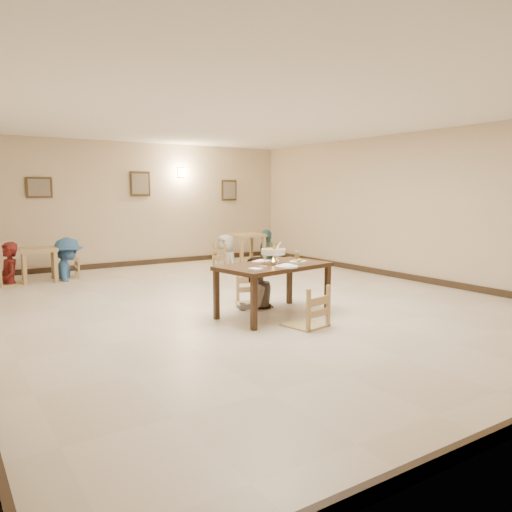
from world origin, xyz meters
TOP-DOWN VIEW (x-y plane):
  - floor at (0.00, 0.00)m, footprint 10.00×10.00m
  - ceiling at (0.00, 0.00)m, footprint 10.00×10.00m
  - wall_back at (0.00, 5.00)m, footprint 10.00×0.00m
  - wall_right at (4.00, 0.00)m, footprint 0.00×10.00m
  - baseboard_back at (0.00, 4.97)m, footprint 8.00×0.06m
  - baseboard_right at (3.97, 0.00)m, footprint 0.06×10.00m
  - picture_a at (-2.20, 4.96)m, footprint 0.55×0.04m
  - picture_b at (0.10, 4.96)m, footprint 0.50×0.04m
  - picture_c at (2.60, 4.96)m, footprint 0.45×0.04m
  - wall_sconce at (1.20, 4.96)m, footprint 0.16×0.05m
  - main_table at (-0.10, -1.02)m, footprint 1.74×1.16m
  - chair_far at (0.00, -0.29)m, footprint 0.49×0.49m
  - chair_near at (-0.08, -1.73)m, footprint 0.49×0.49m
  - main_diner at (-0.03, -0.40)m, footprint 0.91×0.80m
  - curry_warmer at (-0.10, -1.01)m, footprint 0.39×0.35m
  - rice_plate_far at (-0.15, -0.75)m, footprint 0.29×0.29m
  - rice_plate_near at (-0.13, -1.37)m, footprint 0.32×0.32m
  - fried_plate at (0.30, -1.07)m, footprint 0.27×0.27m
  - chili_dish at (-0.39, -1.17)m, footprint 0.11×0.11m
  - napkin_cutlery at (-0.64, -1.37)m, footprint 0.19×0.27m
  - drink_glass at (0.50, -0.79)m, footprint 0.07×0.07m
  - bg_table_left at (-2.46, 3.85)m, footprint 0.75×0.75m
  - bg_table_right at (2.40, 3.75)m, footprint 0.80×0.80m
  - bg_chair_ll at (-3.02, 3.82)m, footprint 0.45×0.45m
  - bg_chair_lr at (-1.90, 3.91)m, footprint 0.41×0.41m
  - bg_chair_rl at (1.81, 3.77)m, footprint 0.50×0.50m
  - bg_chair_rr at (2.99, 3.73)m, footprint 0.45×0.45m
  - bg_diner_a at (-3.02, 3.82)m, footprint 0.44×0.63m
  - bg_diner_b at (-1.90, 3.91)m, footprint 0.81×1.20m
  - bg_diner_c at (1.81, 3.77)m, footprint 0.58×0.81m
  - bg_diner_d at (2.99, 3.73)m, footprint 0.84×1.07m

SIDE VIEW (x-z plane):
  - floor at x=0.00m, z-range 0.00..0.00m
  - baseboard_back at x=0.00m, z-range 0.00..0.12m
  - baseboard_right at x=3.97m, z-range 0.00..0.12m
  - bg_chair_lr at x=-1.90m, z-range 0.00..0.87m
  - bg_chair_rr at x=2.99m, z-range 0.00..0.95m
  - bg_chair_ll at x=-3.02m, z-range 0.00..0.96m
  - chair_far at x=0.00m, z-range 0.00..1.04m
  - chair_near at x=-0.08m, z-range 0.00..1.05m
  - bg_chair_rl at x=1.81m, z-range 0.00..1.07m
  - bg_table_left at x=-2.46m, z-range 0.21..0.89m
  - bg_table_right at x=2.40m, z-range 0.24..1.00m
  - main_table at x=-0.10m, z-range 0.30..1.06m
  - chili_dish at x=-0.39m, z-range 0.76..0.78m
  - bg_diner_c at x=1.81m, z-range 0.00..1.54m
  - rice_plate_far at x=-0.15m, z-range 0.74..0.80m
  - napkin_cutlery at x=-0.64m, z-range 0.76..0.79m
  - rice_plate_near at x=-0.13m, z-range 0.74..0.81m
  - fried_plate at x=0.30m, z-range 0.75..0.81m
  - main_diner at x=-0.03m, z-range 0.00..1.59m
  - drink_glass at x=0.50m, z-range 0.75..0.89m
  - bg_diner_a at x=-3.02m, z-range 0.00..1.67m
  - bg_diner_d at x=2.99m, z-range 0.00..1.70m
  - bg_diner_b at x=-1.90m, z-range 0.00..1.73m
  - curry_warmer at x=-0.10m, z-range 0.78..1.09m
  - wall_back at x=0.00m, z-range -3.50..6.50m
  - wall_right at x=4.00m, z-range -3.50..6.50m
  - picture_c at x=2.60m, z-range 1.57..2.12m
  - picture_a at x=-2.20m, z-range 1.67..2.12m
  - picture_b at x=0.10m, z-range 1.70..2.30m
  - wall_sconce at x=1.20m, z-range 2.19..2.41m
  - ceiling at x=0.00m, z-range 3.00..3.00m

